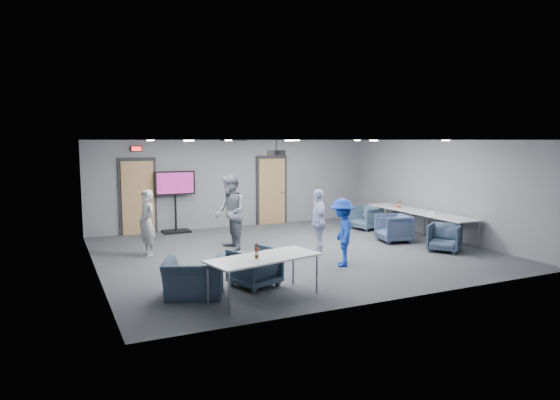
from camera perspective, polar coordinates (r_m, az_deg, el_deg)
name	(u,v)px	position (r m, az deg, el deg)	size (l,w,h in m)	color
floor	(293,252)	(12.17, 1.53, -5.93)	(9.00, 9.00, 0.00)	#393C40
ceiling	(294,140)	(11.86, 1.57, 6.89)	(9.00, 9.00, 0.00)	silver
wall_back	(236,183)	(15.60, -5.06, 1.90)	(9.00, 0.02, 2.70)	slate
wall_front	(401,221)	(8.59, 13.62, -2.34)	(9.00, 0.02, 2.70)	slate
wall_left	(94,207)	(10.72, -20.49, -0.78)	(0.02, 8.00, 2.70)	slate
wall_right	(438,189)	(14.52, 17.64, 1.23)	(0.02, 8.00, 2.70)	slate
door_left	(138,197)	(14.83, -15.93, 0.31)	(1.06, 0.17, 2.24)	black
door_right	(272,191)	(16.04, -0.96, 1.05)	(1.06, 0.17, 2.24)	black
exit_sign	(136,149)	(14.72, -16.10, 5.65)	(0.32, 0.08, 0.16)	black
hvac_diffuser	(233,140)	(14.24, -5.35, 6.80)	(0.60, 0.60, 0.03)	black
downlights	(294,140)	(11.86, 1.57, 6.82)	(6.18, 3.78, 0.02)	white
person_a	(147,223)	(11.98, -14.96, -2.57)	(0.57, 0.37, 1.56)	#9EA09D
person_b	(231,212)	(12.27, -5.68, -1.41)	(0.91, 0.71, 1.87)	#565B67
person_c	(318,222)	(11.82, 4.40, -2.48)	(0.91, 0.38, 1.56)	silver
person_d	(342,232)	(10.78, 7.11, -3.69)	(0.94, 0.54, 1.46)	#1B3EB4
chair_right_a	(366,218)	(15.31, 9.78, -2.04)	(0.75, 0.77, 0.70)	#3A5164
chair_right_b	(394,228)	(13.59, 12.87, -3.17)	(0.78, 0.81, 0.73)	#37435F
chair_right_c	(445,238)	(12.78, 18.30, -4.11)	(0.72, 0.74, 0.68)	#324156
chair_front_a	(254,267)	(9.32, -2.94, -7.65)	(0.77, 0.79, 0.72)	#364A5E
chair_front_b	(194,278)	(8.82, -9.80, -8.81)	(1.01, 0.88, 0.66)	#334459
table_right_a	(397,208)	(15.13, 13.23, -0.94)	(0.76, 1.83, 0.73)	silver
table_right_b	(443,217)	(13.71, 18.16, -1.89)	(0.81, 1.94, 0.73)	silver
table_front_left	(264,259)	(8.51, -1.83, -6.77)	(2.10, 1.22, 0.73)	silver
bottle_front	(257,253)	(8.40, -2.69, -6.02)	(0.07, 0.07, 0.26)	#612710
bottle_right	(400,204)	(15.04, 13.53, -0.48)	(0.06, 0.06, 0.24)	#612710
snack_box	(397,207)	(15.04, 13.27, -0.74)	(0.19, 0.12, 0.04)	#C34E30
wrapper	(436,212)	(14.12, 17.38, -1.34)	(0.22, 0.15, 0.05)	silver
tv_stand	(175,198)	(14.83, -11.87, 0.25)	(1.17, 0.56, 1.80)	black
projector	(276,152)	(11.78, -0.43, 5.46)	(0.39, 0.36, 0.36)	black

